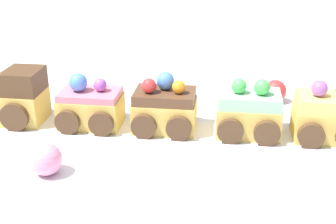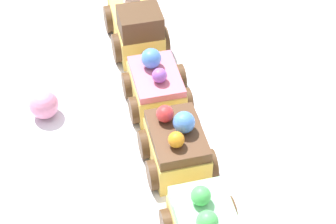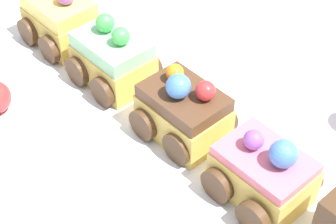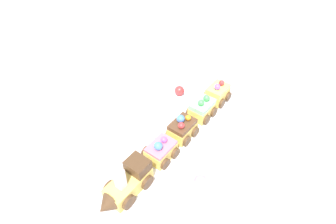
# 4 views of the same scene
# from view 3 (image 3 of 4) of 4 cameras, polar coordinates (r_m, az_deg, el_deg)

# --- Properties ---
(ground_plane) EXTENTS (10.00, 10.00, 0.00)m
(ground_plane) POSITION_cam_3_polar(r_m,az_deg,el_deg) (0.48, 1.90, -6.82)
(ground_plane) COLOR beige
(display_board) EXTENTS (0.69, 0.43, 0.01)m
(display_board) POSITION_cam_3_polar(r_m,az_deg,el_deg) (0.47, 1.92, -6.35)
(display_board) COLOR white
(display_board) RESTS_ON ground_plane
(cake_car_strawberry) EXTENTS (0.08, 0.07, 0.06)m
(cake_car_strawberry) POSITION_cam_3_polar(r_m,az_deg,el_deg) (0.44, 9.68, -6.20)
(cake_car_strawberry) COLOR #E0BC56
(cake_car_strawberry) RESTS_ON display_board
(cake_car_chocolate) EXTENTS (0.08, 0.07, 0.07)m
(cake_car_chocolate) POSITION_cam_3_polar(r_m,az_deg,el_deg) (0.48, 1.59, -0.01)
(cake_car_chocolate) COLOR #E0BC56
(cake_car_chocolate) RESTS_ON display_board
(cake_car_mint) EXTENTS (0.08, 0.07, 0.07)m
(cake_car_mint) POSITION_cam_3_polar(r_m,az_deg,el_deg) (0.54, -5.59, 5.32)
(cake_car_mint) COLOR #E0BC56
(cake_car_mint) RESTS_ON display_board
(cake_car_lemon) EXTENTS (0.08, 0.07, 0.07)m
(cake_car_lemon) POSITION_cam_3_polar(r_m,az_deg,el_deg) (0.59, -10.83, 9.12)
(cake_car_lemon) COLOR #E0BC56
(cake_car_lemon) RESTS_ON display_board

